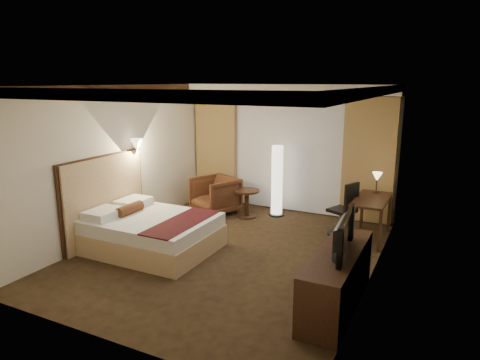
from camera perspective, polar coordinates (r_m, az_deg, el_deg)
The scene contains 21 objects.
floor at distance 7.16m, azimuth -1.44°, elevation -9.66°, with size 4.50×5.50×0.01m, color black.
ceiling at distance 6.60m, azimuth -1.58°, elevation 12.49°, with size 4.50×5.50×0.01m, color white.
back_wall at distance 9.23m, azimuth 6.51°, elevation 4.18°, with size 4.50×0.02×2.70m, color white.
left_wall at distance 8.04m, azimuth -15.85°, elevation 2.43°, with size 0.02×5.50×2.70m, color white.
right_wall at distance 6.06m, azimuth 17.64°, elevation -1.08°, with size 0.02×5.50×2.70m, color white.
crown_molding at distance 6.60m, azimuth -1.58°, elevation 11.97°, with size 4.50×5.50×0.12m, color black, non-canonical shape.
soffit at distance 8.89m, azimuth 6.16°, elevation 11.95°, with size 4.50×0.50×0.20m, color white.
curtain_sheer at distance 9.18m, azimuth 6.33°, elevation 3.50°, with size 2.48×0.04×2.45m, color silver.
curtain_left_drape at distance 9.83m, azimuth -3.16°, elevation 4.20°, with size 1.00×0.14×2.45m, color #9F8949.
curtain_right_drape at distance 8.69m, azimuth 16.77°, elevation 2.48°, with size 1.00×0.14×2.45m, color #9F8949.
wall_sconce at distance 8.13m, azimuth -13.61°, elevation 4.61°, with size 0.24×0.24×0.24m, color white, non-canonical shape.
bed at distance 7.32m, azimuth -11.54°, elevation -6.98°, with size 1.98×1.54×0.58m, color white, non-canonical shape.
headboard at distance 7.82m, azimuth -17.50°, elevation -2.49°, with size 0.12×1.84×1.50m, color tan, non-canonical shape.
armchair at distance 9.11m, azimuth -3.33°, elevation -1.80°, with size 0.83×0.78×0.86m, color #4E2017.
side_table at distance 8.86m, azimuth 0.92°, elevation -3.15°, with size 0.53×0.53×0.58m, color black, non-canonical shape.
floor_lamp at distance 8.88m, azimuth 4.96°, elevation -0.11°, with size 0.31×0.31×1.49m, color white, non-canonical shape.
desk at distance 7.99m, azimuth 16.98°, elevation -4.94°, with size 0.55×1.19×0.75m, color black, non-canonical shape.
desk_lamp at distance 8.27m, azimuth 17.76°, elevation -0.46°, with size 0.18×0.18×0.34m, color #FFD899, non-canonical shape.
office_chair at distance 7.99m, azimuth 13.46°, elevation -3.71°, with size 0.49×0.49×1.02m, color black, non-canonical shape.
dresser at distance 5.59m, azimuth 12.82°, elevation -12.75°, with size 0.50×1.87×0.73m, color black, non-canonical shape.
television at distance 5.35m, azimuth 12.87°, elevation -6.23°, with size 1.06×0.61×0.14m, color black.
Camera 1 is at (3.09, -5.83, 2.78)m, focal length 32.00 mm.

